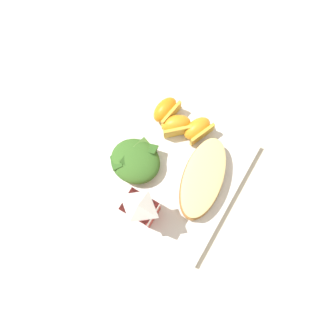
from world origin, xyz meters
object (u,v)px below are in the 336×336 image
(white_plate, at_px, (168,170))
(green_salad_pile, at_px, (135,161))
(orange_wedge_front, at_px, (198,129))
(cheesy_pizza_bread, at_px, (203,178))
(orange_wedge_rear, at_px, (166,110))
(milk_carton, at_px, (141,208))
(orange_wedge_middle, at_px, (176,125))

(white_plate, relative_size, green_salad_pile, 2.80)
(green_salad_pile, distance_m, orange_wedge_front, 0.14)
(orange_wedge_front, bearing_deg, cheesy_pizza_bread, 125.01)
(orange_wedge_front, distance_m, orange_wedge_rear, 0.08)
(milk_carton, xyz_separation_m, orange_wedge_middle, (0.03, -0.18, -0.04))
(cheesy_pizza_bread, relative_size, orange_wedge_middle, 2.66)
(white_plate, height_order, orange_wedge_middle, orange_wedge_middle)
(green_salad_pile, distance_m, milk_carton, 0.10)
(cheesy_pizza_bread, relative_size, orange_wedge_rear, 2.81)
(cheesy_pizza_bread, bearing_deg, green_salad_pile, 15.91)
(cheesy_pizza_bread, distance_m, milk_carton, 0.14)
(orange_wedge_rear, bearing_deg, milk_carton, 107.92)
(white_plate, distance_m, cheesy_pizza_bread, 0.08)
(white_plate, distance_m, green_salad_pile, 0.07)
(orange_wedge_middle, bearing_deg, orange_wedge_front, -161.10)
(orange_wedge_middle, xyz_separation_m, orange_wedge_rear, (0.03, -0.02, 0.00))
(white_plate, height_order, orange_wedge_front, orange_wedge_front)
(orange_wedge_front, bearing_deg, orange_wedge_middle, 18.90)
(cheesy_pizza_bread, height_order, orange_wedge_rear, orange_wedge_rear)
(cheesy_pizza_bread, relative_size, orange_wedge_front, 2.63)
(orange_wedge_front, xyz_separation_m, orange_wedge_rear, (0.08, -0.00, 0.00))
(green_salad_pile, xyz_separation_m, milk_carton, (-0.06, 0.08, 0.04))
(cheesy_pizza_bread, xyz_separation_m, milk_carton, (0.07, 0.11, 0.04))
(orange_wedge_rear, bearing_deg, orange_wedge_middle, 153.72)
(milk_carton, xyz_separation_m, orange_wedge_rear, (0.06, -0.20, -0.04))
(cheesy_pizza_bread, bearing_deg, white_plate, 12.03)
(white_plate, xyz_separation_m, orange_wedge_rear, (0.06, -0.10, 0.03))
(green_salad_pile, bearing_deg, orange_wedge_middle, -106.70)
(orange_wedge_front, height_order, orange_wedge_rear, same)
(white_plate, xyz_separation_m, cheesy_pizza_bread, (-0.07, -0.01, 0.03))
(white_plate, bearing_deg, orange_wedge_front, -97.28)
(green_salad_pile, height_order, milk_carton, milk_carton)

